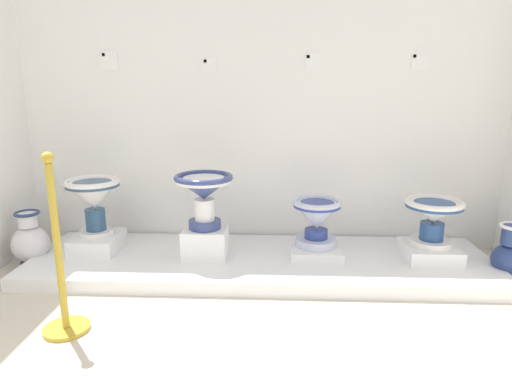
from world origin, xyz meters
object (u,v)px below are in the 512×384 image
object	(u,v)px
info_placard_fourth	(419,61)
plinth_block_squat_floral	(316,249)
antique_toilet_pale_glazed	(94,196)
antique_toilet_squat_floral	(317,217)
plinth_block_leftmost	(205,242)
info_placard_first	(109,61)
plinth_block_slender_white	(430,252)
stanchion_post_near_left	(61,280)
decorative_vase_spare	(30,242)
antique_toilet_leftmost	(204,190)
plinth_block_pale_glazed	(98,243)
antique_toilet_slender_white	(433,214)
info_placard_third	(313,62)
decorative_vase_companion	(509,255)
info_placard_second	(210,65)

from	to	relation	value
info_placard_fourth	plinth_block_squat_floral	bearing A→B (deg)	-152.31
antique_toilet_pale_glazed	info_placard_fourth	world-z (taller)	info_placard_fourth
antique_toilet_squat_floral	plinth_block_leftmost	bearing A→B (deg)	-172.36
info_placard_first	plinth_block_slender_white	bearing A→B (deg)	-11.05
stanchion_post_near_left	decorative_vase_spare	bearing A→B (deg)	127.39
antique_toilet_squat_floral	antique_toilet_leftmost	bearing A→B (deg)	-172.36
plinth_block_pale_glazed	antique_toilet_pale_glazed	xyz separation A→B (m)	(0.00, 0.00, 0.37)
info_placard_first	stanchion_post_near_left	xyz separation A→B (m)	(0.17, -1.41, -1.23)
antique_toilet_squat_floral	plinth_block_slender_white	distance (m)	0.86
stanchion_post_near_left	antique_toilet_slender_white	bearing A→B (deg)	22.01
decorative_vase_spare	antique_toilet_slender_white	bearing A→B (deg)	0.47
antique_toilet_leftmost	stanchion_post_near_left	bearing A→B (deg)	-126.13
antique_toilet_pale_glazed	info_placard_first	distance (m)	1.09
antique_toilet_squat_floral	plinth_block_squat_floral	bearing A→B (deg)	0.00
antique_toilet_pale_glazed	info_placard_fourth	size ratio (longest dim) A/B	3.39
info_placard_fourth	info_placard_third	bearing A→B (deg)	-180.00
plinth_block_pale_glazed	plinth_block_leftmost	distance (m)	0.85
plinth_block_leftmost	decorative_vase_companion	world-z (taller)	decorative_vase_companion
info_placard_second	stanchion_post_near_left	bearing A→B (deg)	-114.18
plinth_block_slender_white	decorative_vase_spare	world-z (taller)	decorative_vase_spare
plinth_block_squat_floral	info_placard_first	world-z (taller)	info_placard_first
info_placard_second	decorative_vase_spare	bearing A→B (deg)	-159.09
plinth_block_slender_white	antique_toilet_slender_white	xyz separation A→B (m)	(-0.00, 0.00, 0.29)
info_placard_first	info_placard_third	bearing A→B (deg)	-0.00
plinth_block_pale_glazed	antique_toilet_squat_floral	bearing A→B (deg)	0.88
antique_toilet_leftmost	plinth_block_slender_white	world-z (taller)	antique_toilet_leftmost
plinth_block_leftmost	info_placard_fourth	xyz separation A→B (m)	(1.61, 0.52, 1.31)
info_placard_fourth	decorative_vase_spare	size ratio (longest dim) A/B	0.30
plinth_block_leftmost	info_placard_third	bearing A→B (deg)	33.49
plinth_block_leftmost	antique_toilet_squat_floral	size ratio (longest dim) A/B	0.86
antique_toilet_slender_white	plinth_block_pale_glazed	bearing A→B (deg)	179.03
antique_toilet_slender_white	info_placard_third	size ratio (longest dim) A/B	3.08
decorative_vase_spare	decorative_vase_companion	size ratio (longest dim) A/B	1.04
antique_toilet_squat_floral	info_placard_third	bearing A→B (deg)	94.20
info_placard_first	info_placard_fourth	world-z (taller)	info_placard_first
info_placard_fourth	decorative_vase_companion	bearing A→B (deg)	-48.36
info_placard_second	decorative_vase_spare	distance (m)	1.92
antique_toilet_leftmost	info_placard_third	distance (m)	1.31
plinth_block_squat_floral	info_placard_second	xyz separation A→B (m)	(-0.83, 0.41, 1.36)
antique_toilet_leftmost	antique_toilet_squat_floral	size ratio (longest dim) A/B	1.15
plinth_block_leftmost	plinth_block_slender_white	world-z (taller)	plinth_block_leftmost
plinth_block_slender_white	info_placard_fourth	size ratio (longest dim) A/B	2.98
plinth_block_slender_white	decorative_vase_spare	xyz separation A→B (m)	(-2.98, -0.02, 0.04)
info_placard_first	info_placard_second	bearing A→B (deg)	-0.00
plinth_block_slender_white	stanchion_post_near_left	world-z (taller)	stanchion_post_near_left
antique_toilet_pale_glazed	antique_toilet_slender_white	distance (m)	2.50
decorative_vase_spare	stanchion_post_near_left	xyz separation A→B (m)	(0.69, -0.90, 0.12)
plinth_block_squat_floral	plinth_block_leftmost	bearing A→B (deg)	-172.36
antique_toilet_slender_white	info_placard_fourth	world-z (taller)	info_placard_fourth
info_placard_second	decorative_vase_companion	world-z (taller)	info_placard_second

